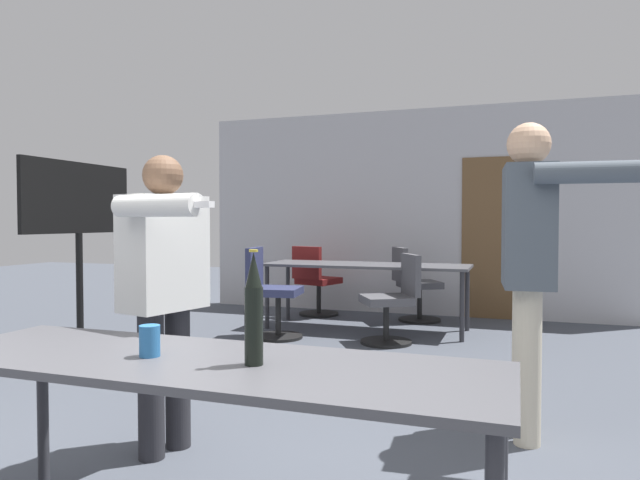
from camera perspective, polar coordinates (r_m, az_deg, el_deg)
back_wall at (r=7.70m, az=9.44°, el=2.70°), size 5.75×0.12×2.72m
conference_table_near at (r=2.12m, az=-11.62°, el=-13.45°), size 2.12×0.66×0.75m
conference_table_far at (r=6.51m, az=4.65°, el=-2.93°), size 2.31×0.75×0.75m
tv_screen at (r=5.46m, az=-22.98°, el=0.77°), size 0.44×1.27×1.76m
person_center_tall at (r=3.43m, az=20.30°, el=-0.92°), size 0.85×0.69×1.79m
person_left_plaid at (r=3.13m, az=-15.19°, el=-3.48°), size 0.71×0.76×1.59m
office_chair_mid_tucked at (r=5.86m, az=7.36°, el=-6.21°), size 0.67×0.65×0.90m
office_chair_far_left at (r=7.47m, az=-0.48°, el=-4.36°), size 0.58×0.63×0.91m
office_chair_far_right at (r=6.09m, az=-4.91°, el=-5.49°), size 0.58×0.52×0.96m
office_chair_side_rolled at (r=7.16m, az=9.36°, el=-4.65°), size 0.67×0.65×0.92m
beer_bottle at (r=1.96m, az=-6.64°, el=-7.03°), size 0.06×0.06×0.39m
drink_cup at (r=2.17m, az=-16.67°, el=-9.64°), size 0.07×0.07×0.11m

